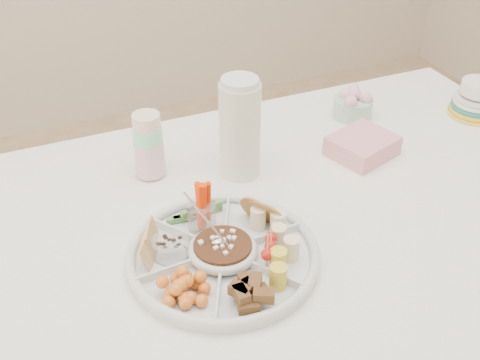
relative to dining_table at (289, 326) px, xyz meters
name	(u,v)px	position (x,y,z in m)	size (l,w,h in m)	color
dining_table	(289,326)	(0.00, 0.00, 0.00)	(1.52, 1.02, 0.76)	white
party_tray	(223,253)	(-0.21, -0.09, 0.40)	(0.38, 0.38, 0.04)	silver
bean_dip	(223,250)	(-0.21, -0.09, 0.41)	(0.12, 0.12, 0.04)	#3B150B
tortillas	(257,211)	(-0.11, -0.02, 0.42)	(0.10, 0.10, 0.06)	#AC813D
carrot_cucumber	(196,201)	(-0.22, 0.04, 0.44)	(0.12, 0.12, 0.11)	#FA3500
pita_raisins	(157,242)	(-0.33, -0.03, 0.42)	(0.10, 0.10, 0.06)	tan
cherries	(183,287)	(-0.32, -0.16, 0.42)	(0.11, 0.11, 0.04)	orange
granola_chunks	(254,290)	(-0.20, -0.22, 0.42)	(0.10, 0.10, 0.04)	brown
banana_tomato	(289,241)	(-0.10, -0.15, 0.44)	(0.11, 0.11, 0.09)	#F4DF6A
cup_stack	(148,140)	(-0.26, 0.27, 0.48)	(0.07, 0.07, 0.20)	white
thermos	(240,127)	(-0.06, 0.19, 0.51)	(0.10, 0.10, 0.25)	silver
flower_bowl	(353,103)	(0.35, 0.33, 0.42)	(0.11, 0.11, 0.08)	silver
napkin_stack	(362,146)	(0.26, 0.14, 0.40)	(0.15, 0.13, 0.05)	pink
plate_stack	(477,99)	(0.67, 0.20, 0.43)	(0.15, 0.15, 0.10)	#FAE448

